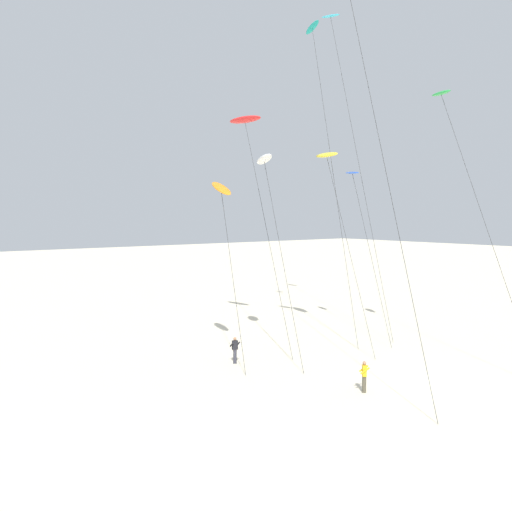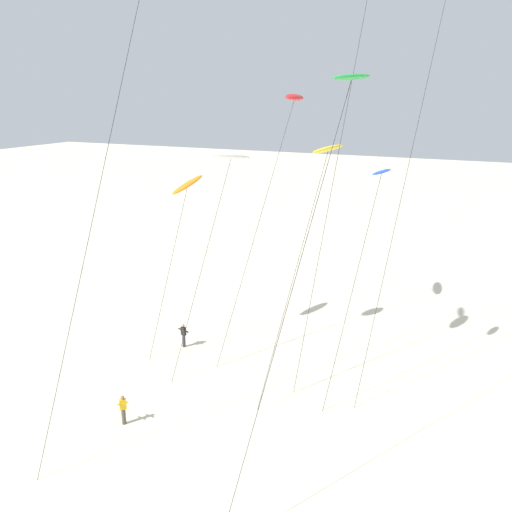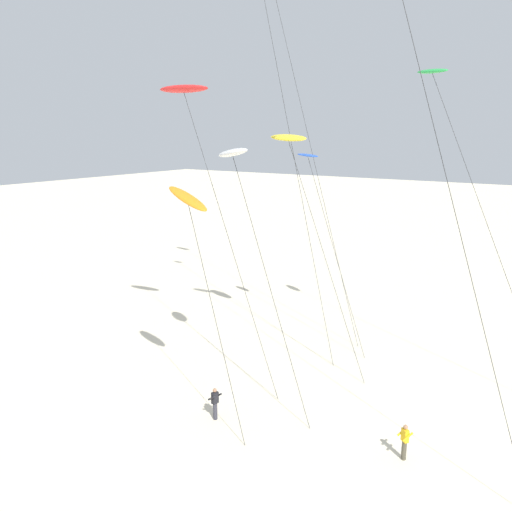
% 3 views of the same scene
% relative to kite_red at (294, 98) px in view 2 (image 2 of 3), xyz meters
% --- Properties ---
extents(ground_plane, '(260.00, 260.00, 0.00)m').
position_rel_kite_red_xyz_m(ground_plane, '(1.43, -16.32, -16.29)').
color(ground_plane, beige).
extents(kite_red, '(2.61, 9.39, 16.65)m').
position_rel_kite_red_xyz_m(kite_red, '(0.00, 0.00, 0.00)').
color(kite_red, red).
rests_on(kite_red, ground).
extents(kite_white, '(2.45, 6.92, 13.36)m').
position_rel_kite_red_xyz_m(kite_white, '(-2.15, -4.97, -3.41)').
color(kite_white, white).
rests_on(kite_white, ground).
extents(kite_yellow, '(2.38, 7.68, 13.97)m').
position_rel_kite_red_xyz_m(kite_yellow, '(3.89, -4.72, -2.76)').
color(kite_yellow, yellow).
rests_on(kite_yellow, ground).
extents(kite_green, '(2.84, 9.21, 17.46)m').
position_rel_kite_red_xyz_m(kite_green, '(6.98, -12.18, 0.64)').
color(kite_green, green).
rests_on(kite_green, ground).
extents(kite_orange, '(1.68, 5.34, 11.58)m').
position_rel_kite_red_xyz_m(kite_orange, '(-5.46, -4.75, -5.40)').
color(kite_orange, orange).
rests_on(kite_orange, ground).
extents(kite_blue, '(1.82, 6.05, 12.63)m').
position_rel_kite_red_xyz_m(kite_blue, '(6.89, -4.56, -4.16)').
color(kite_blue, blue).
rests_on(kite_blue, ground).
extents(kite_flyer_nearest, '(0.72, 0.73, 1.67)m').
position_rel_kite_red_xyz_m(kite_flyer_nearest, '(-3.47, -14.96, -15.39)').
color(kite_flyer_nearest, '#4C4738').
rests_on(kite_flyer_nearest, ground).
extents(kite_flyer_middle, '(0.63, 0.61, 1.67)m').
position_rel_kite_red_xyz_m(kite_flyer_middle, '(-5.38, -6.05, -15.39)').
color(kite_flyer_middle, '#33333D').
rests_on(kite_flyer_middle, ground).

